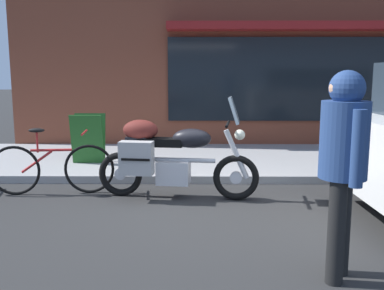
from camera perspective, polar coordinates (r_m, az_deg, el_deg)
ground_plane at (r=5.48m, az=-0.01°, el=-8.55°), size 80.00×80.00×0.00m
touring_motorcycle at (r=5.88m, az=-3.27°, el=-1.33°), size 2.20×0.64×1.39m
parked_bicycle at (r=6.42m, az=-17.84°, el=-2.83°), size 1.71×0.48×0.94m
pedestrian_walking at (r=3.67m, az=19.17°, el=-0.76°), size 0.42×0.56×1.71m
sandwich_board_sign at (r=7.88m, az=-13.38°, el=0.85°), size 0.55×0.40×0.86m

